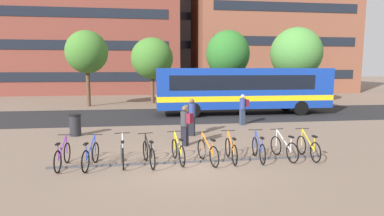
# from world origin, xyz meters

# --- Properties ---
(ground) EXTENTS (200.00, 200.00, 0.00)m
(ground) POSITION_xyz_m (0.00, 0.00, 0.00)
(ground) COLOR #7A6656
(bus_lane_asphalt) EXTENTS (80.00, 7.20, 0.01)m
(bus_lane_asphalt) POSITION_xyz_m (0.00, 10.66, 0.00)
(bus_lane_asphalt) COLOR #232326
(bus_lane_asphalt) RESTS_ON ground
(city_bus) EXTENTS (12.04, 2.63, 3.20)m
(city_bus) POSITION_xyz_m (5.30, 10.66, 1.78)
(city_bus) COLOR #14389E
(city_bus) RESTS_ON ground
(bike_rack) EXTENTS (9.41, 0.18, 0.70)m
(bike_rack) POSITION_xyz_m (0.18, -0.04, 0.09)
(bike_rack) COLOR #47474C
(bike_rack) RESTS_ON ground
(parked_bicycle_purple_0) EXTENTS (0.52, 1.72, 0.99)m
(parked_bicycle_purple_0) POSITION_xyz_m (-4.03, 0.00, 0.38)
(parked_bicycle_purple_0) COLOR black
(parked_bicycle_purple_0) RESTS_ON ground
(parked_bicycle_blue_1) EXTENTS (0.52, 1.72, 0.99)m
(parked_bicycle_blue_1) POSITION_xyz_m (-3.13, -0.10, 0.38)
(parked_bicycle_blue_1) COLOR black
(parked_bicycle_blue_1) RESTS_ON ground
(parked_bicycle_white_2) EXTENTS (0.52, 1.72, 0.99)m
(parked_bicycle_white_2) POSITION_xyz_m (-2.12, 0.03, 0.38)
(parked_bicycle_white_2) COLOR black
(parked_bicycle_white_2) RESTS_ON ground
(parked_bicycle_black_3) EXTENTS (0.58, 1.69, 0.99)m
(parked_bicycle_black_3) POSITION_xyz_m (-1.27, -0.11, 0.38)
(parked_bicycle_black_3) COLOR black
(parked_bicycle_black_3) RESTS_ON ground
(parked_bicycle_yellow_4) EXTENTS (0.52, 1.71, 0.99)m
(parked_bicycle_yellow_4) POSITION_xyz_m (-0.28, 0.06, 0.38)
(parked_bicycle_yellow_4) COLOR black
(parked_bicycle_yellow_4) RESTS_ON ground
(parked_bicycle_orange_5) EXTENTS (0.60, 1.68, 0.99)m
(parked_bicycle_orange_5) POSITION_xyz_m (0.71, -0.14, 0.38)
(parked_bicycle_orange_5) COLOR black
(parked_bicycle_orange_5) RESTS_ON ground
(parked_bicycle_orange_6) EXTENTS (0.52, 1.72, 0.99)m
(parked_bicycle_orange_6) POSITION_xyz_m (1.54, -0.04, 0.38)
(parked_bicycle_orange_6) COLOR black
(parked_bicycle_orange_6) RESTS_ON ground
(parked_bicycle_blue_7) EXTENTS (0.52, 1.72, 0.99)m
(parked_bicycle_blue_7) POSITION_xyz_m (2.53, -0.05, 0.38)
(parked_bicycle_blue_7) COLOR black
(parked_bicycle_blue_7) RESTS_ON ground
(parked_bicycle_white_8) EXTENTS (0.52, 1.71, 0.99)m
(parked_bicycle_white_8) POSITION_xyz_m (3.47, -0.02, 0.38)
(parked_bicycle_white_8) COLOR black
(parked_bicycle_white_8) RESTS_ON ground
(parked_bicycle_yellow_9) EXTENTS (0.52, 1.72, 0.99)m
(parked_bicycle_yellow_9) POSITION_xyz_m (4.36, -0.07, 0.38)
(parked_bicycle_yellow_9) COLOR black
(parked_bicycle_yellow_9) RESTS_ON ground
(commuter_maroon_pack_0) EXTENTS (0.59, 0.45, 1.74)m
(commuter_maroon_pack_0) POSITION_xyz_m (3.98, 6.56, 1.00)
(commuter_maroon_pack_0) COLOR #2D3851
(commuter_maroon_pack_0) RESTS_ON ground
(commuter_olive_pack_1) EXTENTS (0.60, 0.49, 1.77)m
(commuter_olive_pack_1) POSITION_xyz_m (0.72, 4.17, 1.02)
(commuter_olive_pack_1) COLOR black
(commuter_olive_pack_1) RESTS_ON ground
(commuter_maroon_pack_2) EXTENTS (0.60, 0.57, 1.67)m
(commuter_maroon_pack_2) POSITION_xyz_m (0.22, 2.26, 0.96)
(commuter_maroon_pack_2) COLOR black
(commuter_maroon_pack_2) RESTS_ON ground
(trash_bin) EXTENTS (0.55, 0.55, 1.03)m
(trash_bin) POSITION_xyz_m (-4.75, 4.88, 0.52)
(trash_bin) COLOR #232328
(trash_bin) RESTS_ON ground
(street_tree_0) EXTENTS (3.63, 3.63, 6.33)m
(street_tree_0) POSITION_xyz_m (5.30, 15.36, 4.36)
(street_tree_0) COLOR brown
(street_tree_0) RESTS_ON ground
(street_tree_1) EXTENTS (3.79, 3.79, 5.94)m
(street_tree_1) POSITION_xyz_m (-0.97, 18.35, 4.07)
(street_tree_1) COLOR brown
(street_tree_1) RESTS_ON ground
(street_tree_2) EXTENTS (3.44, 3.44, 6.29)m
(street_tree_2) POSITION_xyz_m (-6.34, 16.70, 4.51)
(street_tree_2) COLOR brown
(street_tree_2) RESTS_ON ground
(street_tree_3) EXTENTS (4.49, 4.49, 6.76)m
(street_tree_3) POSITION_xyz_m (11.67, 16.05, 4.50)
(street_tree_3) COLOR brown
(street_tree_3) RESTS_ON ground
(building_left_wing) EXTENTS (23.10, 11.12, 21.82)m
(building_left_wing) POSITION_xyz_m (-9.09, 32.76, 10.91)
(building_left_wing) COLOR brown
(building_left_wing) RESTS_ON ground
(building_right_wing) EXTENTS (20.69, 11.00, 20.22)m
(building_right_wing) POSITION_xyz_m (15.41, 31.83, 10.11)
(building_right_wing) COLOR brown
(building_right_wing) RESTS_ON ground
(building_centre_block) EXTENTS (14.14, 10.53, 16.86)m
(building_centre_block) POSITION_xyz_m (-0.20, 42.42, 8.43)
(building_centre_block) COLOR gray
(building_centre_block) RESTS_ON ground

